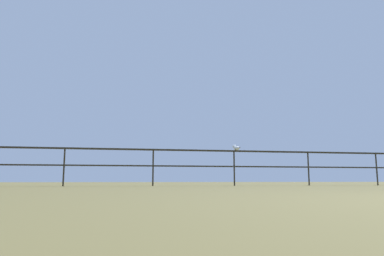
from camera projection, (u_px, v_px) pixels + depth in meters
name	position (u px, v px, depth m)	size (l,w,h in m)	color
pier_railing	(234.00, 159.00, 10.47)	(19.09, 0.05, 1.04)	#2C261A
seagull_on_rail	(236.00, 148.00, 10.55)	(0.20, 0.35, 0.17)	silver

